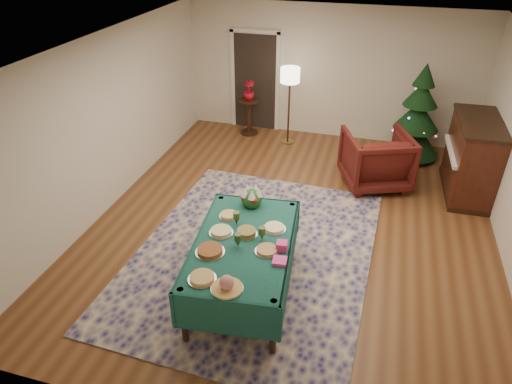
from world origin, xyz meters
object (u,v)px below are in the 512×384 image
(gift_box, at_px, (282,246))
(floor_lamp, at_px, (290,80))
(piano, at_px, (471,159))
(armchair, at_px, (376,157))
(side_table, at_px, (249,117))
(potted_plant, at_px, (249,94))
(buffet_table, at_px, (244,251))
(christmas_tree, at_px, (417,117))

(gift_box, height_order, floor_lamp, floor_lamp)
(piano, bearing_deg, armchair, -174.08)
(side_table, bearing_deg, potted_plant, -116.57)
(gift_box, xyz_separation_m, side_table, (-1.81, 4.78, -0.47))
(side_table, height_order, potted_plant, potted_plant)
(floor_lamp, bearing_deg, buffet_table, -84.68)
(gift_box, distance_m, floor_lamp, 4.66)
(armchair, xyz_separation_m, piano, (1.53, 0.16, 0.10))
(floor_lamp, height_order, piano, floor_lamp)
(gift_box, bearing_deg, buffet_table, 176.65)
(floor_lamp, distance_m, side_table, 1.36)
(armchair, xyz_separation_m, side_table, (-2.76, 1.54, -0.17))
(side_table, height_order, piano, piano)
(buffet_table, relative_size, armchair, 1.97)
(gift_box, xyz_separation_m, floor_lamp, (-0.90, 4.54, 0.51))
(piano, bearing_deg, side_table, 162.18)
(armchair, distance_m, piano, 1.54)
(potted_plant, bearing_deg, gift_box, -69.20)
(floor_lamp, bearing_deg, piano, -18.72)
(side_table, xyz_separation_m, christmas_tree, (3.41, -0.23, 0.47))
(floor_lamp, bearing_deg, side_table, 165.60)
(potted_plant, bearing_deg, christmas_tree, -3.84)
(floor_lamp, height_order, side_table, floor_lamp)
(side_table, bearing_deg, piano, -17.82)
(gift_box, relative_size, potted_plant, 0.31)
(potted_plant, xyz_separation_m, christmas_tree, (3.41, -0.23, -0.04))
(floor_lamp, height_order, christmas_tree, christmas_tree)
(potted_plant, height_order, piano, piano)
(potted_plant, xyz_separation_m, piano, (4.29, -1.38, -0.24))
(christmas_tree, distance_m, piano, 1.46)
(buffet_table, height_order, side_table, buffet_table)
(buffet_table, bearing_deg, gift_box, -3.35)
(buffet_table, xyz_separation_m, potted_plant, (-1.34, 4.75, 0.25))
(buffet_table, height_order, gift_box, gift_box)
(christmas_tree, bearing_deg, gift_box, -109.32)
(buffet_table, relative_size, potted_plant, 5.19)
(armchair, relative_size, side_table, 1.41)
(armchair, height_order, christmas_tree, christmas_tree)
(gift_box, height_order, armchair, armchair)
(christmas_tree, bearing_deg, armchair, -116.58)
(floor_lamp, bearing_deg, armchair, -35.29)
(armchair, bearing_deg, side_table, -50.87)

